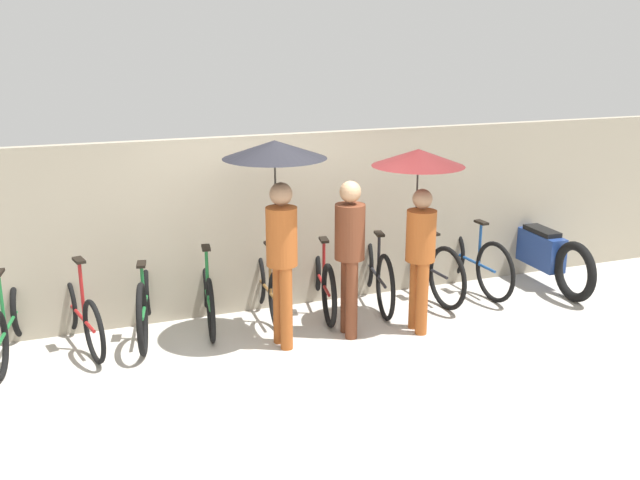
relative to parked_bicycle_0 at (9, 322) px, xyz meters
The scene contains 15 objects.
ground_plane 3.10m from the parked_bicycle_0, 28.02° to the right, with size 30.00×30.00×0.00m, color #B7B2A8.
back_wall 2.83m from the parked_bicycle_0, ahead, with size 14.42×0.12×2.07m.
parked_bicycle_0 is the anchor object (origin of this frame).
parked_bicycle_1 0.68m from the parked_bicycle_0, ahead, with size 0.53×1.62×1.01m.
parked_bicycle_2 1.36m from the parked_bicycle_0, ahead, with size 0.52×1.77×1.03m.
parked_bicycle_3 2.04m from the parked_bicycle_0, ahead, with size 0.44×1.64×0.98m.
parked_bicycle_4 2.72m from the parked_bicycle_0, ahead, with size 0.44×1.67×1.03m.
parked_bicycle_5 3.41m from the parked_bicycle_0, ahead, with size 0.52×1.74×1.07m.
parked_bicycle_6 4.09m from the parked_bicycle_0, ahead, with size 0.54×1.80×1.09m.
parked_bicycle_7 4.77m from the parked_bicycle_0, ahead, with size 0.44×1.82×1.03m.
parked_bicycle_8 5.45m from the parked_bicycle_0, ahead, with size 0.44×1.78×1.09m.
pedestrian_leading 3.04m from the parked_bicycle_0, 14.12° to the right, with size 1.05×1.05×2.15m.
pedestrian_center 3.55m from the parked_bicycle_0, 12.29° to the right, with size 0.32×0.32×1.71m.
pedestrian_trailing 4.42m from the parked_bicycle_0, 11.09° to the right, with size 0.99×0.99×2.00m.
motorcycle 6.42m from the parked_bicycle_0, ahead, with size 0.58×2.17×0.94m.
Camera 1 is at (-2.14, -5.91, 3.15)m, focal length 40.00 mm.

